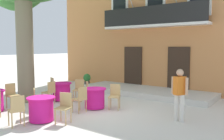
# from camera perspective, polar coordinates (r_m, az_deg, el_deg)

# --- Properties ---
(ground_plane) EXTENTS (120.00, 120.00, 0.00)m
(ground_plane) POSITION_cam_1_polar(r_m,az_deg,el_deg) (8.86, -3.60, -9.62)
(ground_plane) COLOR silver
(building_facade) EXTENTS (13.00, 5.09, 7.50)m
(building_facade) POSITION_cam_1_polar(r_m,az_deg,el_deg) (14.78, 13.58, 10.90)
(building_facade) COLOR #CC844C
(building_facade) RESTS_ON ground
(entrance_step_platform) EXTENTS (6.60, 2.17, 0.25)m
(entrance_step_platform) POSITION_cam_1_polar(r_m,az_deg,el_deg) (12.14, 7.49, -4.95)
(entrance_step_platform) COLOR silver
(entrance_step_platform) RESTS_ON ground
(cafe_table_near_tree) EXTENTS (0.86, 0.86, 0.76)m
(cafe_table_near_tree) POSITION_cam_1_polar(r_m,az_deg,el_deg) (9.23, -4.05, -6.52)
(cafe_table_near_tree) COLOR #DB1984
(cafe_table_near_tree) RESTS_ON ground
(cafe_chair_near_tree_0) EXTENTS (0.44, 0.44, 0.91)m
(cafe_chair_near_tree_0) POSITION_cam_1_polar(r_m,az_deg,el_deg) (8.65, -7.31, -6.43)
(cafe_chair_near_tree_0) COLOR tan
(cafe_chair_near_tree_0) RESTS_ON ground
(cafe_chair_near_tree_1) EXTENTS (0.53, 0.53, 0.91)m
(cafe_chair_near_tree_1) POSITION_cam_1_polar(r_m,az_deg,el_deg) (9.11, 0.65, -5.78)
(cafe_chair_near_tree_1) COLOR tan
(cafe_chair_near_tree_1) RESTS_ON ground
(cafe_chair_near_tree_2) EXTENTS (0.56, 0.56, 0.91)m
(cafe_chair_near_tree_2) POSITION_cam_1_polar(r_m,az_deg,el_deg) (9.92, -5.16, -4.88)
(cafe_chair_near_tree_2) COLOR tan
(cafe_chair_near_tree_2) RESTS_ON ground
(cafe_chair_middle_0) EXTENTS (0.44, 0.44, 0.91)m
(cafe_chair_middle_0) POSITION_cam_1_polar(r_m,az_deg,el_deg) (10.05, -22.29, -5.13)
(cafe_chair_middle_0) COLOR tan
(cafe_chair_middle_0) RESTS_ON ground
(cafe_table_front) EXTENTS (0.86, 0.86, 0.76)m
(cafe_table_front) POSITION_cam_1_polar(r_m,az_deg,el_deg) (7.94, -16.14, -8.69)
(cafe_table_front) COLOR #DB1984
(cafe_table_front) RESTS_ON ground
(cafe_chair_front_0) EXTENTS (0.49, 0.49, 0.91)m
(cafe_chair_front_0) POSITION_cam_1_polar(r_m,az_deg,el_deg) (7.60, -21.28, -8.41)
(cafe_chair_front_0) COLOR tan
(cafe_chair_front_0) RESTS_ON ground
(cafe_chair_front_1) EXTENTS (0.51, 0.51, 0.91)m
(cafe_chair_front_1) POSITION_cam_1_polar(r_m,az_deg,el_deg) (7.60, -11.05, -8.15)
(cafe_chair_front_1) COLOR tan
(cafe_chair_front_1) RESTS_ON ground
(cafe_chair_front_2) EXTENTS (0.56, 0.56, 0.91)m
(cafe_chair_front_2) POSITION_cam_1_polar(r_m,az_deg,el_deg) (8.64, -16.89, -6.64)
(cafe_chair_front_2) COLOR tan
(cafe_chair_front_2) RESTS_ON ground
(cafe_table_far_side) EXTENTS (0.86, 0.86, 0.76)m
(cafe_table_far_side) POSITION_cam_1_polar(r_m,az_deg,el_deg) (10.78, -11.65, -4.88)
(cafe_table_far_side) COLOR #DB1984
(cafe_table_far_side) RESTS_ON ground
(cafe_chair_far_side_0) EXTENTS (0.54, 0.54, 0.91)m
(cafe_chair_far_side_0) POSITION_cam_1_polar(r_m,az_deg,el_deg) (10.58, -7.72, -4.26)
(cafe_chair_far_side_0) COLOR tan
(cafe_chair_far_side_0) RESTS_ON ground
(cafe_chair_far_side_1) EXTENTS (0.52, 0.52, 0.91)m
(cafe_chair_far_side_1) POSITION_cam_1_polar(r_m,az_deg,el_deg) (11.44, -13.24, -3.63)
(cafe_chair_far_side_1) COLOR tan
(cafe_chair_far_side_1) RESTS_ON ground
(cafe_chair_far_side_2) EXTENTS (0.43, 0.43, 0.91)m
(cafe_chair_far_side_2) POSITION_cam_1_polar(r_m,az_deg,el_deg) (10.18, -14.29, -4.76)
(cafe_chair_far_side_2) COLOR tan
(cafe_chair_far_side_2) RESTS_ON ground
(ground_planter_left) EXTENTS (0.42, 0.42, 0.76)m
(ground_planter_left) POSITION_cam_1_polar(r_m,az_deg,el_deg) (14.11, -5.84, -2.24)
(ground_planter_left) COLOR #47423D
(ground_planter_left) RESTS_ON ground
(pedestrian_near_entrance) EXTENTS (0.53, 0.40, 1.63)m
(pedestrian_near_entrance) POSITION_cam_1_polar(r_m,az_deg,el_deg) (7.82, 15.43, -4.96)
(pedestrian_near_entrance) COLOR silver
(pedestrian_near_entrance) RESTS_ON ground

